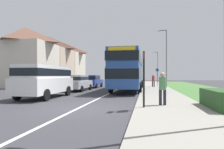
# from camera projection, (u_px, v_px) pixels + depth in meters

# --- Properties ---
(ground_plane) EXTENTS (120.00, 120.00, 0.00)m
(ground_plane) POSITION_uv_depth(u_px,v_px,m) (78.00, 108.00, 9.06)
(ground_plane) COLOR #38383D
(lane_marking_centre) EXTENTS (0.14, 60.00, 0.01)m
(lane_marking_centre) POSITION_uv_depth(u_px,v_px,m) (110.00, 93.00, 16.94)
(lane_marking_centre) COLOR silver
(lane_marking_centre) RESTS_ON ground_plane
(pavement_near_side) EXTENTS (3.20, 68.00, 0.12)m
(pavement_near_side) POSITION_uv_depth(u_px,v_px,m) (161.00, 96.00, 14.25)
(pavement_near_side) COLOR gray
(pavement_near_side) RESTS_ON ground_plane
(roadside_hedge) EXTENTS (1.10, 2.77, 0.90)m
(roadside_hedge) POSITION_uv_depth(u_px,v_px,m) (221.00, 100.00, 8.45)
(roadside_hedge) COLOR #2D5128
(roadside_hedge) RESTS_ON ground_plane
(double_decker_bus) EXTENTS (2.80, 11.04, 3.70)m
(double_decker_bus) POSITION_uv_depth(u_px,v_px,m) (128.00, 69.00, 19.72)
(double_decker_bus) COLOR #284C93
(double_decker_bus) RESTS_ON ground_plane
(parked_van_white) EXTENTS (2.11, 5.30, 2.18)m
(parked_van_white) POSITION_uv_depth(u_px,v_px,m) (45.00, 79.00, 13.43)
(parked_van_white) COLOR silver
(parked_van_white) RESTS_ON ground_plane
(parked_car_silver) EXTENTS (1.89, 4.57, 1.56)m
(parked_car_silver) POSITION_uv_depth(u_px,v_px,m) (78.00, 82.00, 19.40)
(parked_car_silver) COLOR #B7B7BC
(parked_car_silver) RESTS_ON ground_plane
(parked_car_blue) EXTENTS (1.98, 4.37, 1.57)m
(parked_car_blue) POSITION_uv_depth(u_px,v_px,m) (92.00, 81.00, 24.80)
(parked_car_blue) COLOR navy
(parked_car_blue) RESTS_ON ground_plane
(pedestrian_at_stop) EXTENTS (0.34, 0.34, 1.67)m
(pedestrian_at_stop) POSITION_uv_depth(u_px,v_px,m) (163.00, 87.00, 9.30)
(pedestrian_at_stop) COLOR #23232D
(pedestrian_at_stop) RESTS_ON ground_plane
(pedestrian_walking_away) EXTENTS (0.34, 0.34, 1.67)m
(pedestrian_walking_away) POSITION_uv_depth(u_px,v_px,m) (153.00, 80.00, 24.49)
(pedestrian_walking_away) COLOR #23232D
(pedestrian_walking_away) RESTS_ON ground_plane
(bus_stop_sign) EXTENTS (0.09, 0.52, 2.60)m
(bus_stop_sign) POSITION_uv_depth(u_px,v_px,m) (144.00, 75.00, 8.64)
(bus_stop_sign) COLOR black
(bus_stop_sign) RESTS_ON ground_plane
(cycle_route_sign) EXTENTS (0.44, 0.08, 2.52)m
(cycle_route_sign) POSITION_uv_depth(u_px,v_px,m) (157.00, 76.00, 27.00)
(cycle_route_sign) COLOR slate
(cycle_route_sign) RESTS_ON ground_plane
(street_lamp_mid) EXTENTS (1.14, 0.20, 6.85)m
(street_lamp_mid) POSITION_uv_depth(u_px,v_px,m) (165.00, 55.00, 22.79)
(street_lamp_mid) COLOR slate
(street_lamp_mid) RESTS_ON ground_plane
(street_lamp_far) EXTENTS (1.14, 0.20, 6.57)m
(street_lamp_far) POSITION_uv_depth(u_px,v_px,m) (157.00, 65.00, 41.73)
(street_lamp_far) COLOR slate
(street_lamp_far) RESTS_ON ground_plane
(house_terrace_far_side) EXTENTS (7.02, 18.00, 7.87)m
(house_terrace_far_side) POSITION_uv_depth(u_px,v_px,m) (48.00, 61.00, 31.64)
(house_terrace_far_side) COLOR beige
(house_terrace_far_side) RESTS_ON ground_plane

